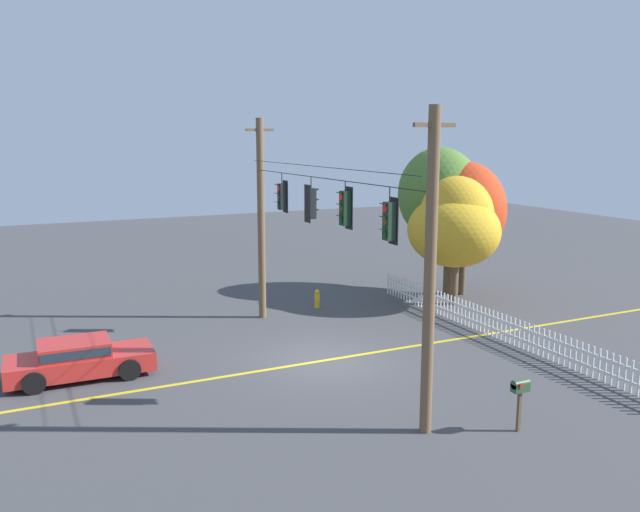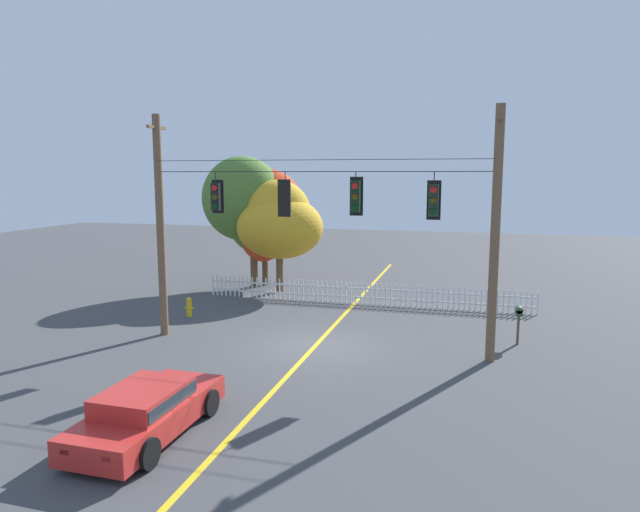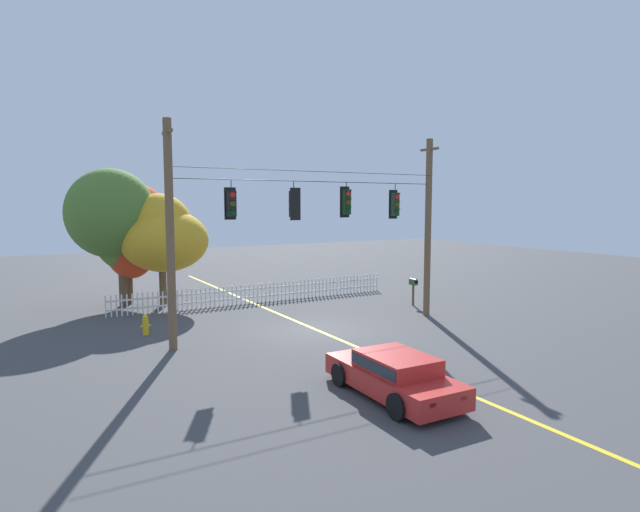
{
  "view_description": "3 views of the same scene",
  "coord_description": "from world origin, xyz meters",
  "px_view_note": "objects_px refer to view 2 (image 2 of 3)",
  "views": [
    {
      "loc": [
        17.95,
        -8.69,
        7.08
      ],
      "look_at": [
        -0.29,
        -0.02,
        3.38
      ],
      "focal_mm": 36.49,
      "sensor_mm": 36.0,
      "label": 1
    },
    {
      "loc": [
        5.0,
        -17.7,
        5.77
      ],
      "look_at": [
        0.27,
        -0.31,
        3.14
      ],
      "focal_mm": 31.74,
      "sensor_mm": 36.0,
      "label": 2
    },
    {
      "loc": [
        -10.03,
        -17.77,
        4.99
      ],
      "look_at": [
        -0.03,
        -0.31,
        2.98
      ],
      "focal_mm": 29.5,
      "sensor_mm": 36.0,
      "label": 3
    }
  ],
  "objects_px": {
    "traffic_signal_southbound_primary": "(434,200)",
    "autumn_oak_far_east": "(279,222)",
    "traffic_signal_northbound_primary": "(216,197)",
    "traffic_signal_westbound_side": "(285,198)",
    "autumn_maple_mid": "(266,215)",
    "autumn_maple_near_fence": "(245,201)",
    "traffic_signal_eastbound_side": "(356,196)",
    "fire_hydrant": "(189,307)",
    "parked_car": "(147,410)",
    "roadside_mailbox": "(519,313)"
  },
  "relations": [
    {
      "from": "autumn_maple_mid",
      "to": "autumn_oak_far_east",
      "type": "bearing_deg",
      "value": -47.73
    },
    {
      "from": "traffic_signal_northbound_primary",
      "to": "roadside_mailbox",
      "type": "bearing_deg",
      "value": 11.52
    },
    {
      "from": "fire_hydrant",
      "to": "roadside_mailbox",
      "type": "distance_m",
      "value": 12.68
    },
    {
      "from": "roadside_mailbox",
      "to": "autumn_maple_mid",
      "type": "bearing_deg",
      "value": 148.49
    },
    {
      "from": "traffic_signal_northbound_primary",
      "to": "fire_hydrant",
      "type": "height_order",
      "value": "traffic_signal_northbound_primary"
    },
    {
      "from": "traffic_signal_northbound_primary",
      "to": "autumn_maple_near_fence",
      "type": "height_order",
      "value": "autumn_maple_near_fence"
    },
    {
      "from": "traffic_signal_westbound_side",
      "to": "autumn_oak_far_east",
      "type": "height_order",
      "value": "traffic_signal_westbound_side"
    },
    {
      "from": "fire_hydrant",
      "to": "parked_car",
      "type": "bearing_deg",
      "value": -66.69
    },
    {
      "from": "roadside_mailbox",
      "to": "autumn_oak_far_east",
      "type": "bearing_deg",
      "value": 150.77
    },
    {
      "from": "parked_car",
      "to": "traffic_signal_eastbound_side",
      "type": "bearing_deg",
      "value": 66.49
    },
    {
      "from": "traffic_signal_northbound_primary",
      "to": "traffic_signal_eastbound_side",
      "type": "distance_m",
      "value": 4.83
    },
    {
      "from": "autumn_maple_mid",
      "to": "parked_car",
      "type": "xyz_separation_m",
      "value": [
        3.42,
        -16.58,
        -3.08
      ]
    },
    {
      "from": "autumn_oak_far_east",
      "to": "fire_hydrant",
      "type": "distance_m",
      "value": 6.56
    },
    {
      "from": "traffic_signal_westbound_side",
      "to": "autumn_maple_mid",
      "type": "height_order",
      "value": "autumn_maple_mid"
    },
    {
      "from": "traffic_signal_northbound_primary",
      "to": "traffic_signal_southbound_primary",
      "type": "distance_m",
      "value": 7.27
    },
    {
      "from": "traffic_signal_westbound_side",
      "to": "autumn_maple_mid",
      "type": "bearing_deg",
      "value": 114.36
    },
    {
      "from": "traffic_signal_westbound_side",
      "to": "traffic_signal_eastbound_side",
      "type": "xyz_separation_m",
      "value": [
        2.36,
        0.02,
        0.08
      ]
    },
    {
      "from": "fire_hydrant",
      "to": "autumn_maple_mid",
      "type": "bearing_deg",
      "value": 83.03
    },
    {
      "from": "traffic_signal_eastbound_side",
      "to": "fire_hydrant",
      "type": "xyz_separation_m",
      "value": [
        -7.4,
        2.57,
        -4.67
      ]
    },
    {
      "from": "traffic_signal_northbound_primary",
      "to": "autumn_oak_far_east",
      "type": "height_order",
      "value": "traffic_signal_northbound_primary"
    },
    {
      "from": "autumn_oak_far_east",
      "to": "parked_car",
      "type": "xyz_separation_m",
      "value": [
        2.25,
        -15.29,
        -2.85
      ]
    },
    {
      "from": "traffic_signal_northbound_primary",
      "to": "autumn_oak_far_east",
      "type": "distance_m",
      "value": 8.19
    },
    {
      "from": "traffic_signal_southbound_primary",
      "to": "autumn_oak_far_east",
      "type": "height_order",
      "value": "traffic_signal_southbound_primary"
    },
    {
      "from": "autumn_oak_far_east",
      "to": "parked_car",
      "type": "bearing_deg",
      "value": -81.64
    },
    {
      "from": "autumn_maple_mid",
      "to": "parked_car",
      "type": "relative_size",
      "value": 1.43
    },
    {
      "from": "autumn_maple_near_fence",
      "to": "autumn_maple_mid",
      "type": "distance_m",
      "value": 1.27
    },
    {
      "from": "autumn_maple_mid",
      "to": "roadside_mailbox",
      "type": "xyz_separation_m",
      "value": [
        11.83,
        -7.25,
        -2.6
      ]
    },
    {
      "from": "traffic_signal_southbound_primary",
      "to": "autumn_maple_near_fence",
      "type": "bearing_deg",
      "value": 138.46
    },
    {
      "from": "parked_car",
      "to": "roadside_mailbox",
      "type": "xyz_separation_m",
      "value": [
        8.41,
        9.32,
        0.48
      ]
    },
    {
      "from": "parked_car",
      "to": "fire_hydrant",
      "type": "distance_m",
      "value": 10.72
    },
    {
      "from": "traffic_signal_northbound_primary",
      "to": "traffic_signal_eastbound_side",
      "type": "xyz_separation_m",
      "value": [
        4.83,
        0.0,
        0.06
      ]
    },
    {
      "from": "traffic_signal_westbound_side",
      "to": "traffic_signal_southbound_primary",
      "type": "relative_size",
      "value": 0.99
    },
    {
      "from": "parked_car",
      "to": "autumn_maple_mid",
      "type": "bearing_deg",
      "value": 101.65
    },
    {
      "from": "traffic_signal_eastbound_side",
      "to": "traffic_signal_northbound_primary",
      "type": "bearing_deg",
      "value": -179.99
    },
    {
      "from": "fire_hydrant",
      "to": "traffic_signal_westbound_side",
      "type": "bearing_deg",
      "value": -27.19
    },
    {
      "from": "traffic_signal_westbound_side",
      "to": "parked_car",
      "type": "height_order",
      "value": "traffic_signal_westbound_side"
    },
    {
      "from": "traffic_signal_westbound_side",
      "to": "parked_car",
      "type": "distance_m",
      "value": 8.51
    },
    {
      "from": "traffic_signal_northbound_primary",
      "to": "traffic_signal_eastbound_side",
      "type": "height_order",
      "value": "same"
    },
    {
      "from": "autumn_maple_near_fence",
      "to": "autumn_oak_far_east",
      "type": "relative_size",
      "value": 1.21
    },
    {
      "from": "traffic_signal_westbound_side",
      "to": "traffic_signal_eastbound_side",
      "type": "relative_size",
      "value": 1.05
    },
    {
      "from": "autumn_maple_near_fence",
      "to": "autumn_maple_mid",
      "type": "height_order",
      "value": "autumn_maple_near_fence"
    },
    {
      "from": "traffic_signal_northbound_primary",
      "to": "parked_car",
      "type": "bearing_deg",
      "value": -77.05
    },
    {
      "from": "traffic_signal_northbound_primary",
      "to": "traffic_signal_westbound_side",
      "type": "xyz_separation_m",
      "value": [
        2.48,
        -0.02,
        -0.02
      ]
    },
    {
      "from": "traffic_signal_westbound_side",
      "to": "traffic_signal_southbound_primary",
      "type": "xyz_separation_m",
      "value": [
        4.8,
        0.02,
        -0.02
      ]
    },
    {
      "from": "traffic_signal_northbound_primary",
      "to": "traffic_signal_westbound_side",
      "type": "distance_m",
      "value": 2.48
    },
    {
      "from": "traffic_signal_westbound_side",
      "to": "fire_hydrant",
      "type": "height_order",
      "value": "traffic_signal_westbound_side"
    },
    {
      "from": "traffic_signal_northbound_primary",
      "to": "autumn_maple_mid",
      "type": "height_order",
      "value": "autumn_maple_mid"
    },
    {
      "from": "traffic_signal_southbound_primary",
      "to": "fire_hydrant",
      "type": "relative_size",
      "value": 1.88
    },
    {
      "from": "traffic_signal_eastbound_side",
      "to": "autumn_maple_near_fence",
      "type": "bearing_deg",
      "value": 130.43
    },
    {
      "from": "traffic_signal_westbound_side",
      "to": "autumn_maple_near_fence",
      "type": "bearing_deg",
      "value": 120.25
    }
  ]
}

